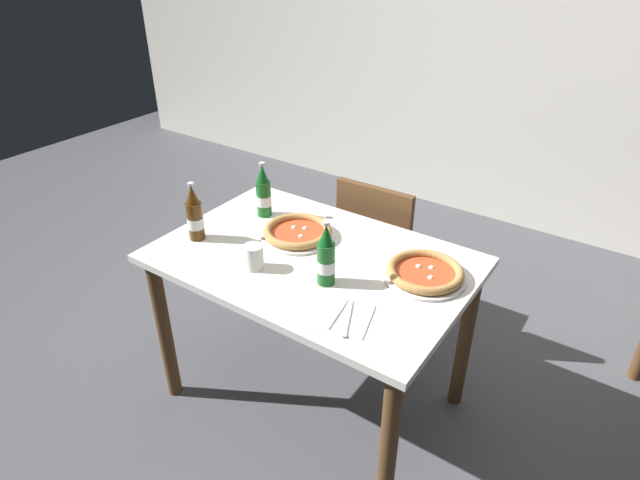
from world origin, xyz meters
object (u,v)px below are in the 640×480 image
object	(u,v)px
beer_bottle_center	(195,216)
napkin_with_cutlery	(343,317)
beer_bottle_left	(326,258)
beer_bottle_right	(264,193)
dining_table_main	(313,281)
chair_behind_table	(382,247)
paper_cup	(254,257)
pizza_margherita_near	(298,232)
pizza_marinara_far	(425,273)

from	to	relation	value
beer_bottle_center	napkin_with_cutlery	size ratio (longest dim) A/B	1.11
beer_bottle_left	beer_bottle_right	size ratio (longest dim) A/B	1.00
dining_table_main	chair_behind_table	bearing A→B (deg)	91.26
chair_behind_table	paper_cup	xyz separation A→B (m)	(-0.12, -0.80, 0.32)
beer_bottle_right	napkin_with_cutlery	size ratio (longest dim) A/B	1.11
dining_table_main	beer_bottle_right	xyz separation A→B (m)	(-0.37, 0.16, 0.22)
beer_bottle_left	paper_cup	xyz separation A→B (m)	(-0.27, -0.07, -0.06)
pizza_margherita_near	chair_behind_table	bearing A→B (deg)	76.46
paper_cup	chair_behind_table	bearing A→B (deg)	81.36
pizza_marinara_far	beer_bottle_center	world-z (taller)	beer_bottle_center
dining_table_main	paper_cup	world-z (taller)	paper_cup
dining_table_main	beer_bottle_left	xyz separation A→B (m)	(0.14, -0.11, 0.22)
pizza_margherita_near	beer_bottle_right	size ratio (longest dim) A/B	1.23
dining_table_main	napkin_with_cutlery	xyz separation A→B (m)	(0.29, -0.25, 0.12)
beer_bottle_right	napkin_with_cutlery	xyz separation A→B (m)	(0.67, -0.41, -0.10)
pizza_margherita_near	beer_bottle_center	xyz separation A→B (m)	(-0.33, -0.24, 0.08)
dining_table_main	napkin_with_cutlery	bearing A→B (deg)	-40.14
dining_table_main	beer_bottle_center	bearing A→B (deg)	-162.24
beer_bottle_center	napkin_with_cutlery	xyz separation A→B (m)	(0.77, -0.10, -0.10)
beer_bottle_left	beer_bottle_center	size ratio (longest dim) A/B	1.00
dining_table_main	beer_bottle_center	xyz separation A→B (m)	(-0.47, -0.15, 0.22)
beer_bottle_left	beer_bottle_center	xyz separation A→B (m)	(-0.61, -0.04, 0.00)
beer_bottle_left	napkin_with_cutlery	xyz separation A→B (m)	(0.16, -0.13, -0.10)
pizza_marinara_far	beer_bottle_center	size ratio (longest dim) A/B	1.22
beer_bottle_center	beer_bottle_right	size ratio (longest dim) A/B	1.00
dining_table_main	paper_cup	size ratio (longest dim) A/B	12.63
beer_bottle_center	pizza_margherita_near	bearing A→B (deg)	35.89
pizza_marinara_far	beer_bottle_left	distance (m)	0.37
dining_table_main	pizza_marinara_far	bearing A→B (deg)	15.10
beer_bottle_center	beer_bottle_right	xyz separation A→B (m)	(0.10, 0.31, 0.00)
pizza_marinara_far	beer_bottle_right	size ratio (longest dim) A/B	1.22
pizza_marinara_far	paper_cup	xyz separation A→B (m)	(-0.55, -0.30, 0.03)
beer_bottle_center	paper_cup	distance (m)	0.34
napkin_with_cutlery	paper_cup	xyz separation A→B (m)	(-0.43, 0.06, 0.04)
dining_table_main	beer_bottle_right	world-z (taller)	beer_bottle_right
pizza_marinara_far	paper_cup	size ratio (longest dim) A/B	3.18
napkin_with_cutlery	beer_bottle_right	bearing A→B (deg)	148.37
chair_behind_table	pizza_marinara_far	distance (m)	0.72
chair_behind_table	paper_cup	distance (m)	0.87
chair_behind_table	napkin_with_cutlery	bearing A→B (deg)	108.79
beer_bottle_left	paper_cup	size ratio (longest dim) A/B	2.60
chair_behind_table	pizza_margherita_near	bearing A→B (deg)	75.49
chair_behind_table	pizza_marinara_far	world-z (taller)	chair_behind_table
pizza_marinara_far	napkin_with_cutlery	distance (m)	0.38
dining_table_main	napkin_with_cutlery	world-z (taller)	napkin_with_cutlery
dining_table_main	pizza_margherita_near	xyz separation A→B (m)	(-0.14, 0.09, 0.14)
beer_bottle_left	beer_bottle_right	distance (m)	0.58
beer_bottle_right	paper_cup	world-z (taller)	beer_bottle_right
beer_bottle_right	napkin_with_cutlery	world-z (taller)	beer_bottle_right
beer_bottle_right	pizza_marinara_far	bearing A→B (deg)	-3.70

